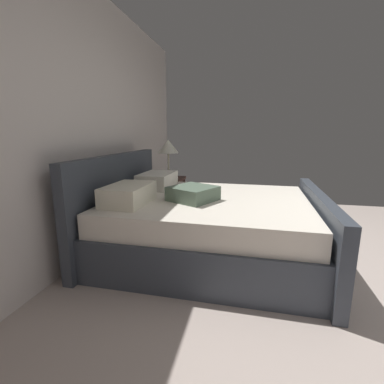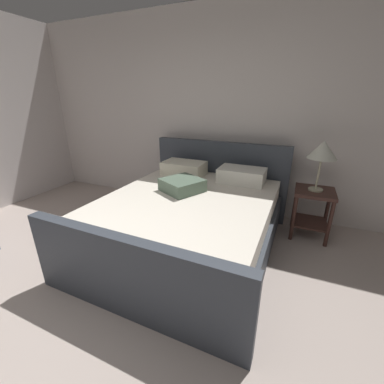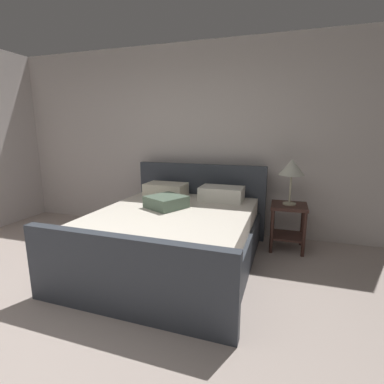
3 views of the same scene
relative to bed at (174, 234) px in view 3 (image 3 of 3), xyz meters
name	(u,v)px [view 3 (image 3 of 3)]	position (x,y,z in m)	size (l,w,h in m)	color
ground_plane	(56,351)	(-0.30, -1.58, -0.35)	(5.64, 5.57, 0.02)	#B2A198
wall_back	(185,140)	(-0.30, 1.27, 1.04)	(5.76, 0.12, 2.76)	silver
bed	(174,234)	(0.00, 0.00, 0.00)	(1.94, 2.25, 1.05)	#363B44
nightstand_right	(288,219)	(1.27, 0.78, 0.06)	(0.44, 0.44, 0.60)	#3F251E
table_lamp_right	(292,168)	(1.27, 0.78, 0.73)	(0.32, 0.32, 0.58)	#B7B293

